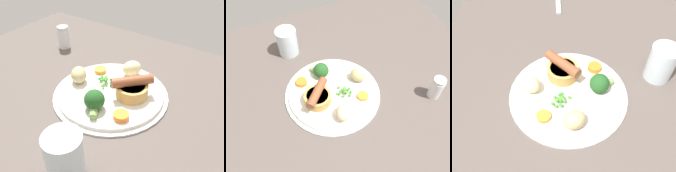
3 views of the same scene
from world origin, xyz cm
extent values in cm
cube|color=#564C47|center=(0.00, 0.00, 1.50)|extent=(110.00, 80.00, 3.00)
cylinder|color=silver|center=(-1.44, 3.40, 3.25)|extent=(28.76, 28.76, 0.50)
cylinder|color=silver|center=(-1.44, 3.40, 3.70)|extent=(26.46, 26.46, 1.40)
cylinder|color=tan|center=(3.84, 4.79, 5.91)|extent=(7.84, 7.84, 3.02)
cylinder|color=#472614|center=(3.84, 4.79, 7.27)|extent=(6.27, 6.27, 0.30)
cylinder|color=brown|center=(3.84, 4.79, 8.63)|extent=(8.61, 8.86, 2.43)
sphere|color=green|center=(-4.76, 6.09, 5.49)|extent=(0.98, 0.98, 0.98)
sphere|color=#529D31|center=(-4.49, 5.07, 5.78)|extent=(0.93, 0.93, 0.93)
sphere|color=#53A33B|center=(-4.58, 4.73, 5.73)|extent=(0.89, 0.89, 0.89)
sphere|color=#549331|center=(-4.89, 5.26, 5.65)|extent=(0.79, 0.79, 0.79)
sphere|color=#53A939|center=(-3.61, 3.22, 5.08)|extent=(0.85, 0.85, 0.85)
sphere|color=green|center=(-6.14, 6.27, 5.10)|extent=(0.82, 0.82, 0.82)
sphere|color=green|center=(-5.39, 7.13, 5.00)|extent=(0.83, 0.83, 0.83)
sphere|color=#429142|center=(-3.94, 4.86, 5.61)|extent=(0.97, 0.97, 0.97)
sphere|color=#48953A|center=(-4.65, 4.94, 5.73)|extent=(0.74, 0.74, 0.74)
sphere|color=#569D43|center=(-3.59, 6.64, 5.11)|extent=(0.84, 0.84, 0.84)
sphere|color=#46972C|center=(-4.67, 5.14, 5.78)|extent=(0.90, 0.90, 0.90)
sphere|color=green|center=(-5.00, 4.44, 5.60)|extent=(0.89, 0.89, 0.89)
sphere|color=#459132|center=(-5.77, 5.39, 5.32)|extent=(0.71, 0.71, 0.71)
sphere|color=#539930|center=(-4.30, 5.76, 5.50)|extent=(0.83, 0.83, 0.83)
sphere|color=green|center=(-2.83, 5.54, 5.09)|extent=(0.75, 0.75, 0.75)
sphere|color=#489A3E|center=(-4.54, 5.17, 5.72)|extent=(0.83, 0.83, 0.83)
sphere|color=green|center=(-6.11, 5.09, 5.29)|extent=(0.84, 0.84, 0.84)
sphere|color=#4C9E38|center=(-2.29, 4.99, 4.84)|extent=(0.88, 0.88, 0.88)
sphere|color=#235623|center=(-0.81, -3.92, 6.78)|extent=(4.76, 4.76, 4.76)
cylinder|color=#7A9E56|center=(0.68, -6.28, 5.23)|extent=(2.86, 3.20, 1.66)
ellipsoid|color=#CCB77F|center=(-10.60, 2.17, 6.44)|extent=(6.23, 6.44, 4.08)
ellipsoid|color=beige|center=(-0.76, 12.53, 6.50)|extent=(6.30, 6.57, 4.19)
cylinder|color=orange|center=(-8.78, 8.98, 4.90)|extent=(3.93, 3.93, 0.99)
cylinder|color=orange|center=(6.02, -3.41, 5.04)|extent=(3.90, 3.90, 1.28)
cylinder|color=silver|center=(5.02, -19.64, 7.73)|extent=(6.79, 6.79, 9.46)
cylinder|color=silver|center=(-29.15, 16.29, 6.19)|extent=(3.79, 3.79, 6.38)
cylinder|color=silver|center=(-29.15, 16.29, 9.88)|extent=(3.60, 3.60, 1.00)
camera|label=1|loc=(26.84, -37.38, 42.16)|focal=40.00mm
camera|label=2|loc=(15.60, 44.87, 64.64)|focal=40.00mm
camera|label=3|loc=(-38.35, 4.41, 52.08)|focal=40.00mm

